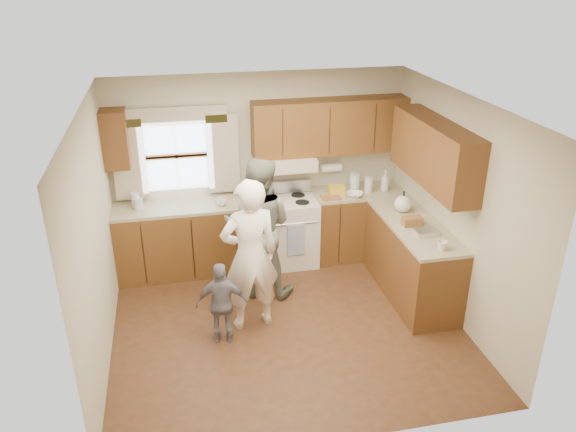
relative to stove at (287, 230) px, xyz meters
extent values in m
plane|color=#442515|center=(-0.30, -1.44, -0.47)|extent=(3.80, 3.80, 0.00)
plane|color=white|center=(-0.30, -1.44, 2.03)|extent=(3.80, 3.80, 0.00)
plane|color=beige|center=(-0.30, 0.31, 0.78)|extent=(3.80, 0.00, 3.80)
plane|color=beige|center=(-0.30, -3.19, 0.78)|extent=(3.80, 0.00, 3.80)
plane|color=beige|center=(-2.20, -1.44, 0.78)|extent=(0.00, 3.50, 3.50)
plane|color=beige|center=(1.60, -1.44, 0.78)|extent=(0.00, 3.50, 3.50)
cube|color=#4D2A10|center=(-1.29, 0.01, -0.02)|extent=(1.82, 0.60, 0.90)
cube|color=#4D2A10|center=(0.99, 0.01, -0.02)|extent=(1.22, 0.60, 0.90)
cube|color=#482A10|center=(1.30, -1.11, -0.02)|extent=(0.60, 1.65, 0.90)
cube|color=tan|center=(-1.29, 0.01, 0.45)|extent=(1.82, 0.60, 0.04)
cube|color=tan|center=(0.99, 0.01, 0.45)|extent=(1.22, 0.60, 0.04)
cube|color=tan|center=(1.30, -1.11, 0.45)|extent=(0.60, 1.65, 0.04)
cube|color=#4D2A10|center=(0.60, 0.15, 1.33)|extent=(2.00, 0.33, 0.70)
cube|color=#482A10|center=(-2.05, 0.15, 1.33)|extent=(0.30, 0.33, 0.70)
cube|color=#482A10|center=(1.43, -1.11, 1.33)|extent=(0.33, 1.65, 0.70)
cube|color=beige|center=(0.00, 0.08, 0.91)|extent=(0.76, 0.45, 0.15)
cube|color=silver|center=(-1.35, 0.29, 1.03)|extent=(0.90, 0.03, 0.90)
cube|color=#FFDB4B|center=(-1.93, 0.24, 1.03)|extent=(0.40, 0.05, 1.02)
cube|color=#FFDB4B|center=(-0.77, 0.24, 1.03)|extent=(0.40, 0.05, 1.02)
cube|color=#FFDB4B|center=(-1.35, 0.24, 1.55)|extent=(1.30, 0.05, 0.22)
cylinder|color=white|center=(0.65, 0.21, 0.75)|extent=(0.27, 0.12, 0.12)
imported|color=silver|center=(-0.84, -0.10, 0.53)|extent=(0.16, 0.16, 0.11)
imported|color=silver|center=(1.31, -0.06, 0.62)|extent=(0.14, 0.14, 0.28)
imported|color=silver|center=(0.86, -0.17, 0.50)|extent=(0.28, 0.28, 0.05)
imported|color=silver|center=(1.31, -1.77, 0.52)|extent=(0.13, 0.13, 0.10)
cylinder|color=silver|center=(-1.90, 0.09, 0.56)|extent=(0.10, 0.10, 0.18)
cylinder|color=silver|center=(-1.86, 0.00, 0.54)|extent=(0.11, 0.11, 0.14)
cube|color=olive|center=(0.55, -0.17, 0.48)|extent=(0.24, 0.18, 0.02)
cube|color=gold|center=(0.66, -0.03, 0.53)|extent=(0.21, 0.15, 0.11)
cylinder|color=silver|center=(0.92, 0.01, 0.59)|extent=(0.14, 0.14, 0.24)
cylinder|color=silver|center=(1.09, -0.06, 0.58)|extent=(0.11, 0.11, 0.20)
sphere|color=silver|center=(1.29, -0.75, 0.58)|extent=(0.21, 0.21, 0.21)
cube|color=olive|center=(1.24, -1.13, 0.53)|extent=(0.23, 0.12, 0.10)
cube|color=silver|center=(1.30, -1.39, 0.50)|extent=(0.25, 0.17, 0.06)
cube|color=silver|center=(0.00, -0.01, -0.02)|extent=(0.76, 0.64, 0.90)
cube|color=#B7B7BC|center=(0.00, 0.25, 0.52)|extent=(0.76, 0.10, 0.16)
cylinder|color=#B7B7BC|center=(0.00, -0.33, 0.23)|extent=(0.68, 0.03, 0.03)
cube|color=#475AA7|center=(0.05, -0.35, 0.01)|extent=(0.22, 0.02, 0.42)
cylinder|color=black|center=(-0.18, 0.11, 0.44)|extent=(0.18, 0.18, 0.01)
cylinder|color=black|center=(0.18, 0.11, 0.44)|extent=(0.18, 0.18, 0.01)
cylinder|color=black|center=(-0.18, -0.14, 0.44)|extent=(0.18, 0.18, 0.01)
cylinder|color=black|center=(0.18, -0.14, 0.44)|extent=(0.18, 0.18, 0.01)
imported|color=white|center=(-0.68, -1.35, 0.40)|extent=(0.69, 0.50, 1.74)
imported|color=#253A28|center=(-0.48, -0.68, 0.40)|extent=(1.01, 0.90, 1.73)
imported|color=slate|center=(-1.02, -1.58, 0.00)|extent=(0.57, 0.30, 0.93)
camera|label=1|loc=(-1.37, -6.56, 3.27)|focal=35.00mm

